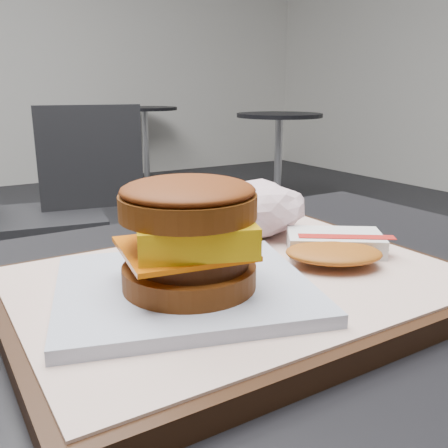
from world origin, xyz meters
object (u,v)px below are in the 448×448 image
serving_tray (240,287)px  breakfast_sandwich (188,248)px  hash_brown (334,247)px  neighbor_chair (63,204)px  crumpled_wrapper (250,208)px

serving_tray → breakfast_sandwich: breakfast_sandwich is taller
breakfast_sandwich → hash_brown: bearing=3.4°
hash_brown → neighbor_chair: 1.63m
breakfast_sandwich → hash_brown: (0.16, 0.01, -0.03)m
serving_tray → hash_brown: bearing=-3.6°
serving_tray → crumpled_wrapper: 0.13m
serving_tray → breakfast_sandwich: 0.08m
hash_brown → crumpled_wrapper: 0.11m
hash_brown → crumpled_wrapper: bearing=102.5°
neighbor_chair → crumpled_wrapper: bearing=-96.0°
crumpled_wrapper → breakfast_sandwich: bearing=-139.8°
crumpled_wrapper → serving_tray: bearing=-128.3°
breakfast_sandwich → crumpled_wrapper: (0.14, 0.11, -0.01)m
serving_tray → neighbor_chair: size_ratio=0.43×
hash_brown → crumpled_wrapper: crumpled_wrapper is taller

